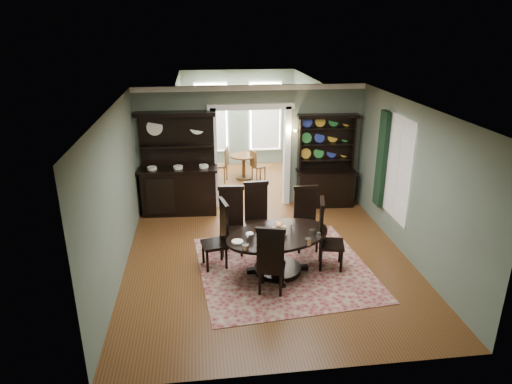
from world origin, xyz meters
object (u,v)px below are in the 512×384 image
at_px(sideboard, 179,179).
at_px(parlor_table, 244,163).
at_px(welsh_dresser, 326,173).
at_px(dining_table, 278,246).

bearing_deg(sideboard, parlor_table, 54.44).
relative_size(sideboard, welsh_dresser, 1.06).
bearing_deg(welsh_dresser, parlor_table, 132.87).
xyz_separation_m(sideboard, welsh_dresser, (3.62, 0.04, -0.02)).
distance_m(sideboard, welsh_dresser, 3.62).
bearing_deg(welsh_dresser, sideboard, -176.32).
xyz_separation_m(dining_table, welsh_dresser, (1.74, 3.15, 0.29)).
xyz_separation_m(sideboard, parlor_table, (1.78, 2.25, -0.37)).
bearing_deg(dining_table, sideboard, 102.05).
distance_m(welsh_dresser, parlor_table, 2.90).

